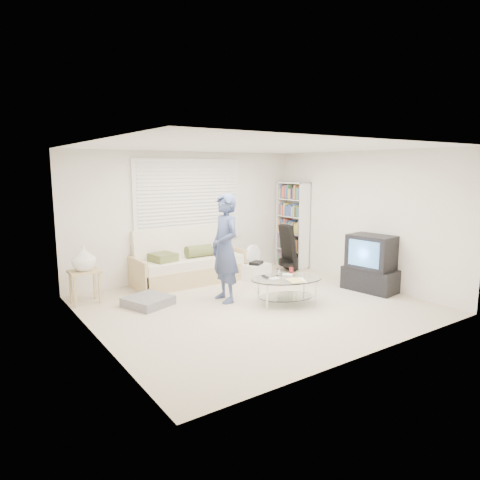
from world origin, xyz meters
TOP-DOWN VIEW (x-y plane):
  - ground at (0.00, 0.00)m, footprint 5.00×5.00m
  - room_shell at (0.00, 0.48)m, footprint 5.02×4.52m
  - window_blinds at (0.00, 2.20)m, footprint 2.32×0.08m
  - futon_sofa at (-0.21, 1.88)m, footprint 2.14×0.86m
  - grey_floor_pillow at (-1.43, 0.96)m, footprint 0.82×0.82m
  - side_table at (-2.22, 1.66)m, footprint 0.48×0.39m
  - bookshelf at (2.32, 1.77)m, footprint 0.30×0.79m
  - guitar_case at (1.95, 1.47)m, footprint 0.36×0.37m
  - floor_fan at (1.04, 1.49)m, footprint 0.42×0.27m
  - storage_bin at (0.98, 1.29)m, footprint 0.56×0.43m
  - tv_unit at (2.20, -0.50)m, footprint 0.62×0.99m
  - coffee_table at (0.44, -0.24)m, footprint 1.36×1.10m
  - standing_person at (-0.27, 0.47)m, footprint 0.47×0.68m

SIDE VIEW (x-z plane):
  - ground at x=0.00m, z-range 0.00..0.00m
  - grey_floor_pillow at x=-1.43m, z-range 0.00..0.14m
  - storage_bin at x=0.98m, z-range -0.02..0.34m
  - futon_sofa at x=-0.21m, z-range -0.18..0.87m
  - coffee_table at x=0.44m, z-range 0.07..0.63m
  - floor_fan at x=1.04m, z-range 0.06..0.73m
  - guitar_case at x=1.95m, z-range -0.05..0.93m
  - tv_unit at x=2.20m, z-range -0.01..1.00m
  - side_table at x=-2.22m, z-range 0.23..1.18m
  - standing_person at x=-0.27m, z-range 0.00..1.78m
  - bookshelf at x=2.32m, z-range 0.00..1.88m
  - window_blinds at x=0.00m, z-range 0.74..2.36m
  - room_shell at x=0.00m, z-range 0.37..2.88m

